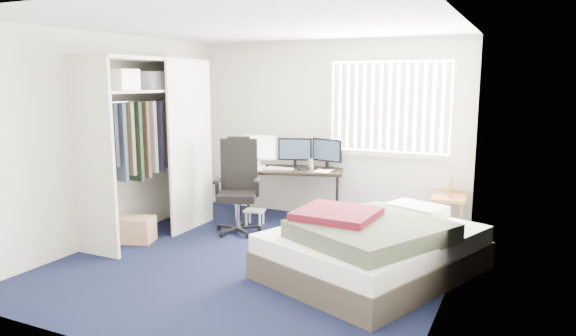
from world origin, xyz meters
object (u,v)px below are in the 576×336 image
Objects in this scene: nightstand at (450,199)px; bed at (373,246)px; office_chair at (238,195)px; desk at (291,166)px.

nightstand is 1.76m from bed.
bed is at bearing -106.64° from nightstand.
desk is at bearing 67.18° from office_chair.
office_chair reaches higher than desk.
nightstand is at bearing 73.36° from bed.
desk is 0.64× the size of bed.
office_chair is 0.49× the size of bed.
office_chair is 1.48× the size of nightstand.
nightstand is at bearing 2.47° from desk.
desk is 2.34m from bed.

